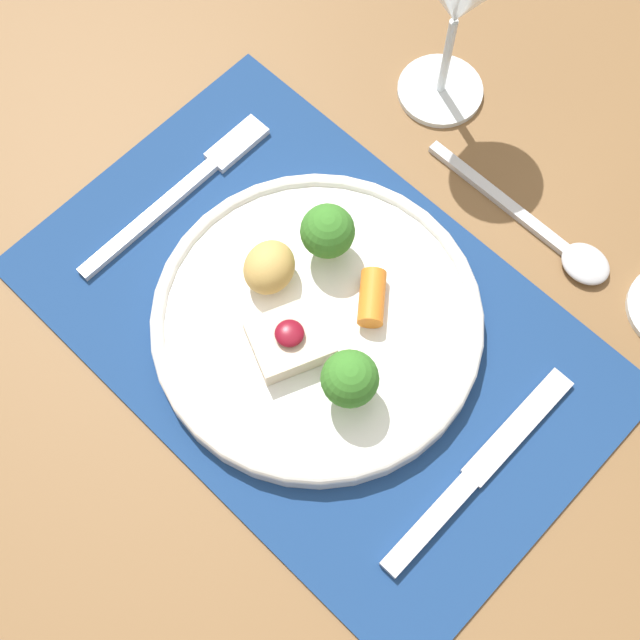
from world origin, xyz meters
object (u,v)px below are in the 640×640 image
dinner_plate (319,321)px  knife (467,483)px  fork (188,185)px  spoon (554,240)px

dinner_plate → knife: (0.17, -0.01, -0.01)m
dinner_plate → fork: bearing=174.7°
dinner_plate → knife: 0.17m
fork → knife: 0.35m
dinner_plate → spoon: 0.22m
knife → fork: bearing=175.9°
knife → spoon: 0.23m
knife → spoon: (-0.08, 0.21, -0.00)m
dinner_plate → spoon: bearing=65.7°
dinner_plate → spoon: dinner_plate is taller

